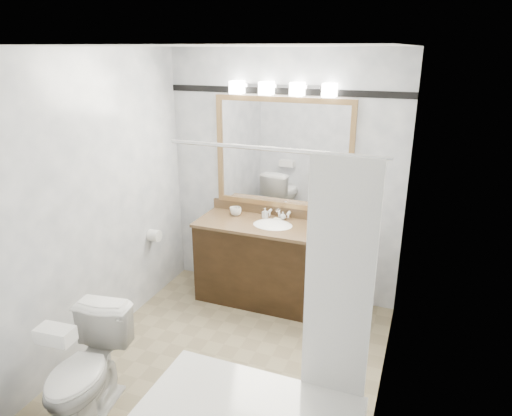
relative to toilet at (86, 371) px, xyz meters
name	(u,v)px	position (x,y,z in m)	size (l,w,h in m)	color
room	(229,221)	(0.69, 0.92, 0.87)	(2.42, 2.62, 2.52)	gray
vanity	(272,262)	(0.69, 1.94, 0.07)	(1.53, 0.58, 0.97)	black
mirror	(282,154)	(0.69, 2.20, 1.12)	(1.40, 0.04, 1.10)	#A37A4A
vanity_light_bar	(282,88)	(0.69, 2.15, 1.76)	(1.02, 0.14, 0.12)	silver
accent_stripe	(284,91)	(0.69, 2.21, 1.72)	(2.40, 0.01, 0.06)	black
tp_roll	(154,235)	(-0.45, 1.58, 0.32)	(0.12, 0.12, 0.11)	white
toilet	(86,371)	(0.00, 0.00, 0.00)	(0.42, 0.74, 0.75)	white
tissue_box	(55,335)	(0.00, -0.20, 0.42)	(0.23, 0.13, 0.10)	white
coffee_maker	(332,217)	(1.26, 1.94, 0.63)	(0.16, 0.20, 0.31)	black
cup_left	(236,211)	(0.25, 2.05, 0.52)	(0.11, 0.11, 0.09)	white
cup_right	(234,211)	(0.22, 2.07, 0.51)	(0.09, 0.09, 0.08)	white
soap_bottle_a	(265,213)	(0.55, 2.09, 0.53)	(0.05, 0.05, 0.11)	white
soap_bottle_b	(283,215)	(0.73, 2.12, 0.51)	(0.06, 0.06, 0.08)	white
soap_bar	(277,220)	(0.70, 2.05, 0.49)	(0.07, 0.05, 0.02)	beige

